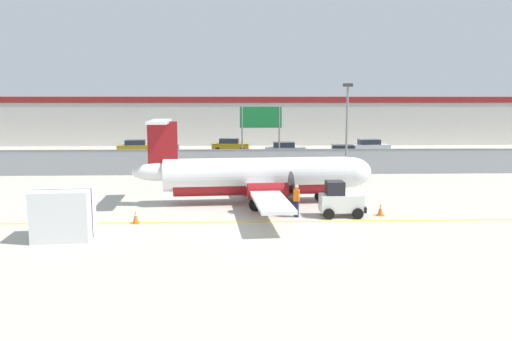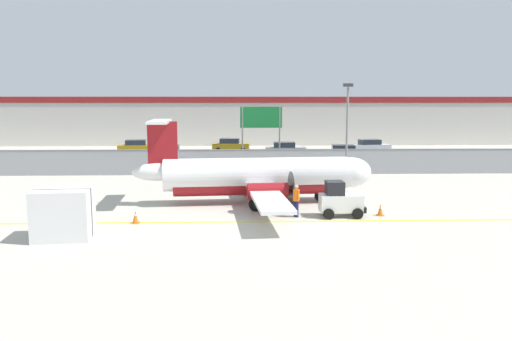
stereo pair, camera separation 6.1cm
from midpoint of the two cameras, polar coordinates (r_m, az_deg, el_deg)
ground_plane at (r=25.21m, az=1.96°, el=-5.85°), size 140.00×140.00×0.01m
perimeter_fence at (r=40.75m, az=0.42°, el=1.09°), size 98.00×0.10×2.10m
parking_lot_strip at (r=52.29m, az=-0.12°, el=1.47°), size 98.00×17.00×0.12m
background_building at (r=70.48m, az=-0.62°, el=5.78°), size 91.00×8.10×6.50m
commuter_airplane at (r=29.47m, az=0.50°, el=-0.64°), size 14.27×16.08×4.92m
baggage_tug at (r=26.47m, az=9.53°, el=-3.40°), size 2.34×1.41×1.88m
ground_crew_worker at (r=26.09m, az=4.58°, el=-3.26°), size 0.44×0.54×1.70m
cargo_container at (r=23.58m, az=-21.19°, el=-4.64°), size 2.58×2.22×2.20m
traffic_cone_near_left at (r=25.50m, az=-13.66°, el=-5.20°), size 0.36×0.36×0.64m
traffic_cone_near_right at (r=27.24m, az=13.98°, el=-4.37°), size 0.36×0.36×0.64m
parked_car_0 at (r=56.97m, az=-13.52°, el=2.63°), size 4.37×2.38×1.58m
parked_car_1 at (r=49.38m, az=-9.98°, el=1.93°), size 4.25×2.11×1.58m
parked_car_2 at (r=57.52m, az=-2.98°, el=2.89°), size 4.33×2.28×1.58m
parked_car_3 at (r=52.53m, az=3.28°, el=2.40°), size 4.26×2.12×1.58m
parked_car_4 at (r=49.94m, az=9.98°, el=1.99°), size 4.36×2.35×1.58m
parked_car_5 at (r=57.43m, az=12.86°, el=2.69°), size 4.37×2.38×1.58m
apron_light_pole at (r=37.64m, az=10.31°, el=5.25°), size 0.70×0.30×7.27m
highway_sign at (r=42.94m, az=0.51°, el=5.49°), size 3.60×0.14×5.50m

